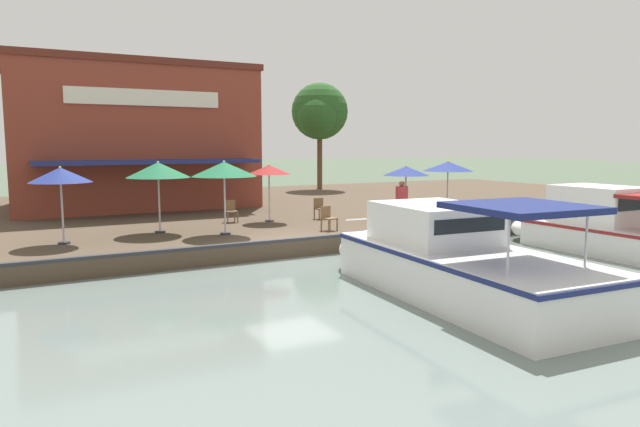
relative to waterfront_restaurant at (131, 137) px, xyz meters
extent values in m
plane|color=#4C5B47|center=(13.40, 2.34, -4.01)|extent=(220.00, 220.00, 0.00)
cube|color=#4C3D2D|center=(2.40, 2.34, -3.71)|extent=(22.00, 56.00, 0.60)
cube|color=#2D2D33|center=(13.30, 2.34, -3.36)|extent=(0.20, 50.40, 0.10)
cube|color=brown|center=(-0.02, 0.00, -0.15)|extent=(7.22, 10.89, 6.53)
cube|color=#5C271C|center=(-0.02, 0.00, 3.26)|extent=(7.36, 11.11, 0.30)
cube|color=navy|center=(4.49, 0.00, -1.11)|extent=(1.80, 9.26, 0.16)
cube|color=silver|center=(3.63, 0.00, 1.64)|extent=(0.08, 6.53, 0.70)
cylinder|color=#B7B7B7|center=(8.65, 3.62, -2.36)|extent=(0.06, 0.06, 2.11)
cylinder|color=#2D2D33|center=(8.65, 3.62, -3.38)|extent=(0.36, 0.36, 0.06)
cone|color=maroon|center=(8.65, 3.62, -1.36)|extent=(1.71, 1.71, 0.36)
cone|color=white|center=(8.65, 3.62, -1.34)|extent=(1.06, 1.06, 0.29)
sphere|color=white|center=(8.65, 3.62, -1.18)|extent=(0.08, 0.08, 0.08)
cylinder|color=#B7B7B7|center=(9.56, -0.88, -2.29)|extent=(0.06, 0.06, 2.25)
cylinder|color=#2D2D33|center=(9.56, -0.88, -3.38)|extent=(0.36, 0.36, 0.06)
cone|color=#19663D|center=(9.56, -0.88, -1.24)|extent=(2.16, 2.16, 0.52)
cone|color=silver|center=(9.56, -0.88, -1.22)|extent=(1.34, 1.34, 0.42)
sphere|color=silver|center=(9.56, -0.88, -0.98)|extent=(0.08, 0.08, 0.08)
cylinder|color=#B7B7B7|center=(10.38, -4.00, -2.32)|extent=(0.06, 0.06, 2.19)
cylinder|color=#2D2D33|center=(10.38, -4.00, -3.38)|extent=(0.36, 0.36, 0.06)
cone|color=navy|center=(10.38, -4.00, -1.29)|extent=(1.84, 1.84, 0.46)
cone|color=yellow|center=(10.38, -4.00, -1.27)|extent=(1.14, 1.14, 0.36)
sphere|color=yellow|center=(10.38, -4.00, -1.07)|extent=(0.08, 0.08, 0.08)
cylinder|color=#B7B7B7|center=(10.15, 11.43, -2.34)|extent=(0.06, 0.06, 2.15)
cylinder|color=#2D2D33|center=(10.15, 11.43, -3.38)|extent=(0.36, 0.36, 0.06)
cone|color=navy|center=(10.15, 11.43, -1.32)|extent=(2.16, 2.16, 0.41)
cone|color=yellow|center=(10.15, 11.43, -1.30)|extent=(1.34, 1.34, 0.33)
sphere|color=yellow|center=(10.15, 11.43, -1.12)|extent=(0.08, 0.08, 0.08)
cylinder|color=#B7B7B7|center=(11.13, 8.43, -2.39)|extent=(0.06, 0.06, 2.05)
cylinder|color=#2D2D33|center=(11.13, 8.43, -3.38)|extent=(0.36, 0.36, 0.06)
cone|color=navy|center=(11.13, 8.43, -1.42)|extent=(1.81, 1.81, 0.36)
cone|color=yellow|center=(11.13, 8.43, -1.40)|extent=(1.12, 1.12, 0.29)
sphere|color=yellow|center=(11.13, 8.43, -1.24)|extent=(0.08, 0.08, 0.08)
cylinder|color=#B7B7B7|center=(10.99, 0.98, -2.27)|extent=(0.06, 0.06, 2.29)
cylinder|color=#2D2D33|center=(10.99, 0.98, -3.38)|extent=(0.36, 0.36, 0.06)
cone|color=#19663D|center=(10.99, 0.98, -1.20)|extent=(2.18, 2.18, 0.49)
cone|color=silver|center=(10.99, 0.98, -1.18)|extent=(1.35, 1.35, 0.39)
sphere|color=silver|center=(10.99, 0.98, -0.95)|extent=(0.08, 0.08, 0.08)
cube|color=brown|center=(12.01, 4.78, -3.20)|extent=(0.05, 0.05, 0.42)
cube|color=brown|center=(12.10, 4.39, -3.20)|extent=(0.05, 0.05, 0.42)
cube|color=brown|center=(11.62, 4.69, -3.20)|extent=(0.05, 0.05, 0.42)
cube|color=brown|center=(11.70, 4.30, -3.20)|extent=(0.05, 0.05, 0.42)
cube|color=brown|center=(11.86, 4.54, -2.99)|extent=(0.52, 0.52, 0.05)
cube|color=brown|center=(11.66, 4.50, -2.76)|extent=(0.13, 0.44, 0.40)
cube|color=brown|center=(8.38, 2.39, -3.20)|extent=(0.04, 0.04, 0.42)
cube|color=brown|center=(8.36, 1.99, -3.20)|extent=(0.04, 0.04, 0.42)
cube|color=brown|center=(7.98, 2.41, -3.20)|extent=(0.04, 0.04, 0.42)
cube|color=brown|center=(7.96, 2.01, -3.20)|extent=(0.04, 0.04, 0.42)
cube|color=brown|center=(8.17, 2.20, -2.99)|extent=(0.47, 0.47, 0.05)
cube|color=brown|center=(7.97, 2.21, -2.76)|extent=(0.07, 0.44, 0.40)
cube|color=brown|center=(9.17, 5.98, -3.20)|extent=(0.04, 0.04, 0.42)
cube|color=brown|center=(9.19, 5.58, -3.20)|extent=(0.04, 0.04, 0.42)
cube|color=brown|center=(8.77, 5.96, -3.20)|extent=(0.04, 0.04, 0.42)
cube|color=brown|center=(8.79, 5.56, -3.20)|extent=(0.04, 0.04, 0.42)
cube|color=brown|center=(8.98, 5.77, -2.99)|extent=(0.46, 0.46, 0.05)
cube|color=brown|center=(8.78, 5.76, -2.76)|extent=(0.06, 0.44, 0.40)
cylinder|color=gold|center=(11.88, 7.76, -3.01)|extent=(0.13, 0.13, 0.81)
cylinder|color=gold|center=(11.72, 7.74, -3.01)|extent=(0.13, 0.13, 0.81)
cylinder|color=#B23338|center=(11.80, 7.75, -2.29)|extent=(0.47, 0.47, 0.64)
sphere|color=brown|center=(11.80, 7.75, -1.86)|extent=(0.22, 0.22, 0.22)
cube|color=white|center=(19.60, 3.80, -3.36)|extent=(7.30, 3.32, 1.14)
ellipsoid|color=white|center=(16.05, 4.04, -3.36)|extent=(2.69, 2.87, 1.14)
cube|color=navy|center=(19.60, 3.80, -2.87)|extent=(7.39, 3.37, 0.10)
cube|color=white|center=(18.35, 3.88, -2.31)|extent=(2.89, 2.46, 0.96)
cube|color=black|center=(19.70, 3.79, -2.20)|extent=(0.19, 2.00, 0.33)
cube|color=navy|center=(21.27, 3.69, -1.63)|extent=(2.57, 2.58, 0.13)
cylinder|color=silver|center=(22.06, 4.64, -2.21)|extent=(0.05, 0.05, 1.16)
cylinder|color=silver|center=(21.93, 2.64, -2.21)|extent=(0.05, 0.05, 1.16)
cylinder|color=silver|center=(15.75, 4.06, -2.49)|extent=(0.19, 2.28, 0.04)
cube|color=white|center=(18.24, 11.94, -3.47)|extent=(6.58, 2.50, 0.93)
ellipsoid|color=white|center=(14.96, 11.92, -3.47)|extent=(2.33, 2.36, 0.93)
cube|color=maroon|center=(18.24, 11.94, -3.09)|extent=(6.65, 2.54, 0.10)
cube|color=white|center=(17.08, 11.93, -2.38)|extent=(2.61, 1.99, 1.25)
cube|color=black|center=(18.36, 11.94, -2.22)|extent=(0.07, 1.73, 0.44)
cylinder|color=brown|center=(-5.06, 13.31, -1.50)|extent=(0.35, 0.35, 3.83)
sphere|color=#285623|center=(-5.06, 13.31, 1.85)|extent=(3.81, 3.81, 3.81)
sphere|color=#285623|center=(-4.30, 12.74, 1.46)|extent=(2.67, 2.67, 2.67)
cylinder|color=brown|center=(-5.21, -1.73, -2.12)|extent=(0.44, 0.44, 2.59)
sphere|color=#387033|center=(-5.21, -1.73, 1.07)|extent=(5.07, 5.07, 5.07)
sphere|color=#387033|center=(-4.20, -2.49, 0.57)|extent=(3.55, 3.55, 3.55)
camera|label=1|loc=(29.33, -5.30, -0.37)|focal=32.00mm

